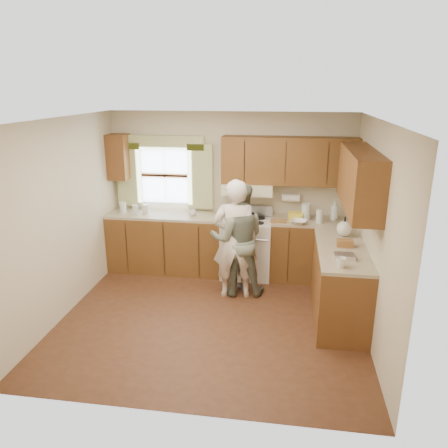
% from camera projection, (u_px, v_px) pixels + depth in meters
% --- Properties ---
extents(room, '(3.80, 3.80, 3.80)m').
position_uv_depth(room, '(211.00, 226.00, 5.26)').
color(room, '#432614').
rests_on(room, ground).
extents(kitchen_fixtures, '(3.80, 2.25, 2.15)m').
position_uv_depth(kitchen_fixtures, '(266.00, 232.00, 6.31)').
color(kitchen_fixtures, '#46270F').
rests_on(kitchen_fixtures, ground).
extents(stove, '(0.76, 0.67, 1.07)m').
position_uv_depth(stove, '(247.00, 247.00, 6.80)').
color(stove, silver).
rests_on(stove, ground).
extents(woman_left, '(0.67, 0.49, 1.69)m').
position_uv_depth(woman_left, '(235.00, 239.00, 5.99)').
color(woman_left, silver).
rests_on(woman_left, ground).
extents(woman_right, '(0.85, 0.70, 1.61)m').
position_uv_depth(woman_right, '(238.00, 240.00, 6.10)').
color(woman_right, '#233F2E').
rests_on(woman_right, ground).
extents(child, '(0.59, 0.51, 0.95)m').
position_uv_depth(child, '(239.00, 260.00, 6.26)').
color(child, slate).
rests_on(child, ground).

